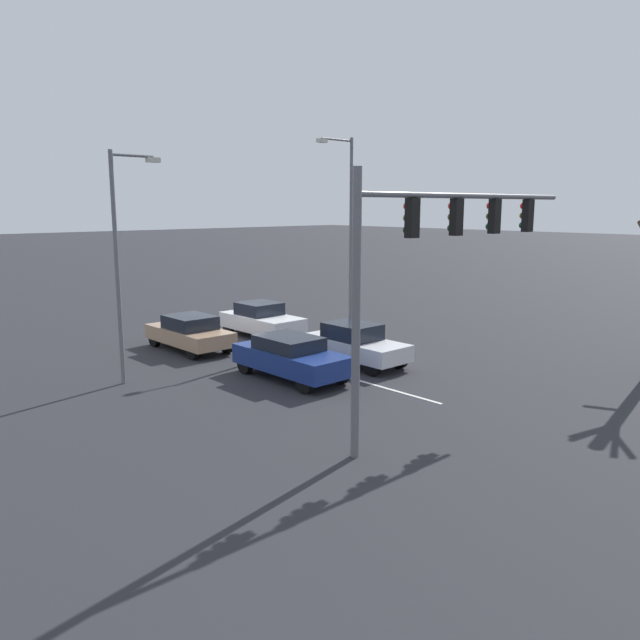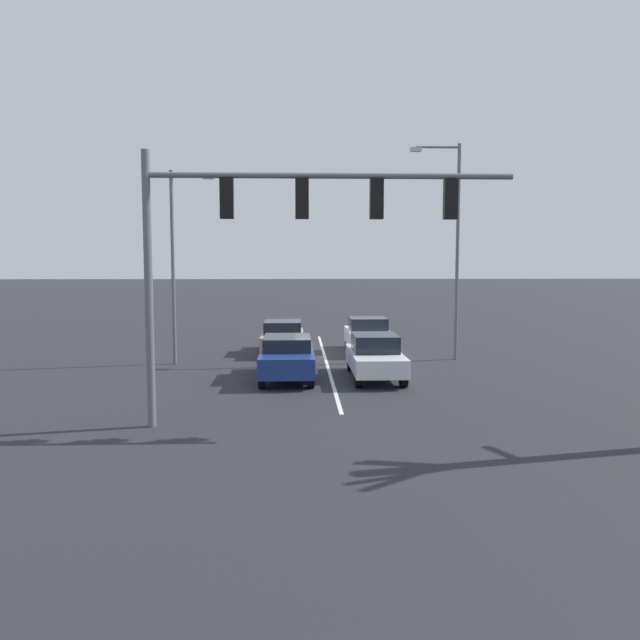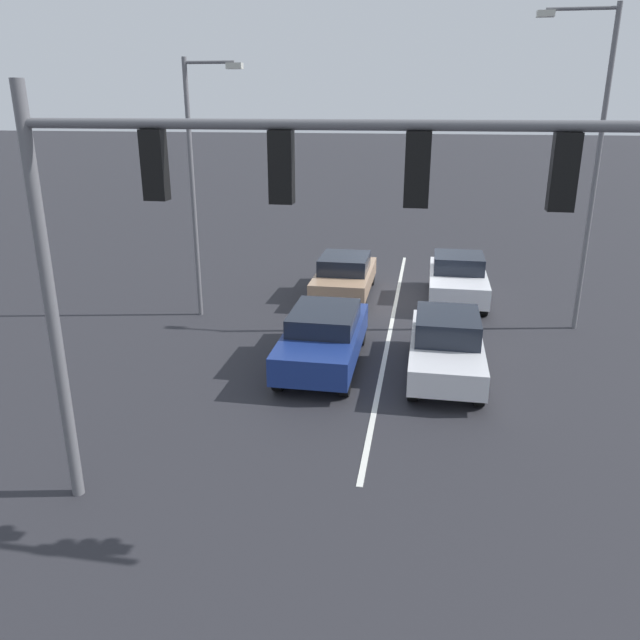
% 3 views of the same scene
% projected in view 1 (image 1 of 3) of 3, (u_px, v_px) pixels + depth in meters
% --- Properties ---
extents(ground_plane, '(240.00, 240.00, 0.00)m').
position_uv_depth(ground_plane, '(228.00, 344.00, 26.64)').
color(ground_plane, '#28282D').
extents(lane_stripe_left_divider, '(0.12, 17.22, 0.01)m').
position_uv_depth(lane_stripe_left_divider, '(265.00, 354.00, 24.75)').
color(lane_stripe_left_divider, silver).
rests_on(lane_stripe_left_divider, ground_plane).
extents(car_silver_leftlane_front, '(1.71, 4.26, 1.52)m').
position_uv_depth(car_silver_leftlane_front, '(354.00, 343.00, 23.11)').
color(car_silver_leftlane_front, silver).
rests_on(car_silver_leftlane_front, ground_plane).
extents(car_navy_midlane_front, '(1.81, 4.38, 1.46)m').
position_uv_depth(car_navy_midlane_front, '(291.00, 356.00, 21.12)').
color(car_navy_midlane_front, navy).
rests_on(car_navy_midlane_front, ground_plane).
extents(car_white_leftlane_second, '(1.85, 4.14, 1.53)m').
position_uv_depth(car_white_leftlane_second, '(262.00, 320.00, 27.99)').
color(car_white_leftlane_second, silver).
rests_on(car_white_leftlane_second, ground_plane).
extents(car_tan_midlane_second, '(1.81, 4.18, 1.43)m').
position_uv_depth(car_tan_midlane_second, '(190.00, 332.00, 25.33)').
color(car_tan_midlane_second, tan).
rests_on(car_tan_midlane_second, ground_plane).
extents(traffic_signal_gantry, '(8.85, 0.37, 6.64)m').
position_uv_depth(traffic_signal_gantry, '(439.00, 242.00, 15.77)').
color(traffic_signal_gantry, slate).
rests_on(traffic_signal_gantry, ground_plane).
extents(street_lamp_right_shoulder, '(1.73, 0.24, 7.52)m').
position_uv_depth(street_lamp_right_shoulder, '(122.00, 252.00, 20.00)').
color(street_lamp_right_shoulder, slate).
rests_on(street_lamp_right_shoulder, ground_plane).
extents(street_lamp_left_shoulder, '(2.06, 0.24, 8.73)m').
position_uv_depth(street_lamp_left_shoulder, '(348.00, 224.00, 27.66)').
color(street_lamp_left_shoulder, slate).
rests_on(street_lamp_left_shoulder, ground_plane).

